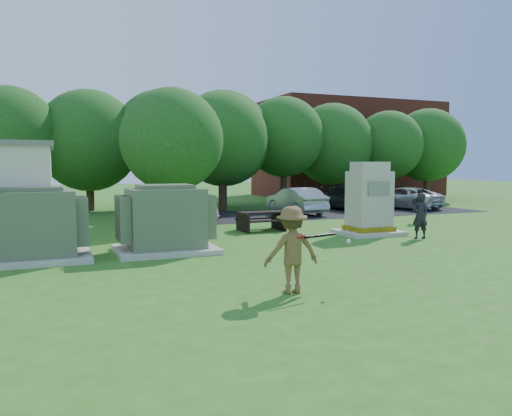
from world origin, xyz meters
name	(u,v)px	position (x,y,z in m)	size (l,w,h in m)	color
ground	(317,274)	(0.00, 0.00, 0.00)	(120.00, 120.00, 0.00)	#2D6619
brick_building	(348,149)	(18.00, 27.00, 4.00)	(15.00, 8.00, 8.00)	maroon
parking_strip	(309,213)	(7.00, 13.50, 0.01)	(20.00, 6.00, 0.01)	#232326
transformer_left	(33,226)	(-6.50, 4.50, 0.97)	(3.00, 2.40, 2.07)	beige
transformer_right	(165,220)	(-2.80, 4.50, 0.97)	(3.00, 2.40, 2.07)	beige
generator_cabinet	(369,203)	(5.21, 5.33, 1.22)	(2.28, 1.87, 2.78)	beige
picnic_table	(261,219)	(1.81, 7.90, 0.49)	(1.83, 1.37, 0.78)	black
batter	(292,250)	(-1.40, -1.41, 0.91)	(1.18, 0.68, 1.82)	brown
person_by_generator	(420,216)	(6.29, 3.73, 0.83)	(0.61, 0.40, 1.66)	black
person_at_picnic	(212,218)	(-0.75, 6.29, 0.78)	(0.76, 0.59, 1.55)	#D26F78
person_walking_right	(420,206)	(9.58, 7.63, 0.77)	(0.90, 0.37, 1.54)	black
car_white	(197,205)	(0.66, 13.52, 0.68)	(1.61, 4.01, 1.36)	silver
car_silver_a	(296,201)	(6.20, 13.53, 0.72)	(1.53, 4.38, 1.44)	#9E9EA2
car_dark	(356,199)	(10.22, 13.82, 0.72)	(2.01, 4.94, 1.43)	black
car_silver_b	(403,198)	(13.65, 13.95, 0.66)	(2.18, 4.72, 1.31)	silver
batting_equipment	(321,237)	(-0.79, -1.58, 1.17)	(1.27, 0.27, 0.22)	black
tree_row	(191,140)	(1.75, 18.50, 4.15)	(41.30, 13.30, 7.30)	#47301E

